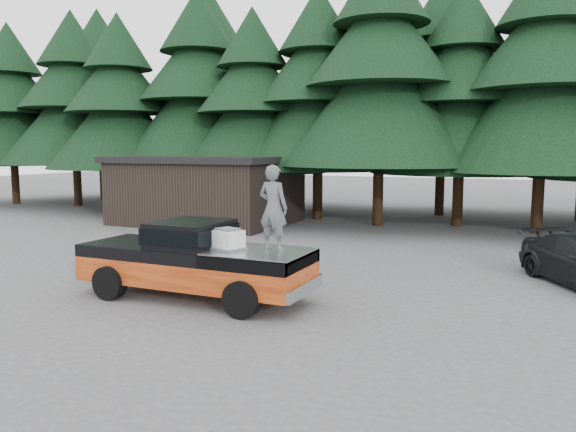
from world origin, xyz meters
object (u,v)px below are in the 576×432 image
at_px(pickup_truck, 195,272).
at_px(air_compressor, 228,240).
at_px(utility_building, 207,189).
at_px(man_on_bed, 273,208).

xyz_separation_m(pickup_truck, air_compressor, (1.06, -0.20, 0.89)).
xyz_separation_m(air_compressor, utility_building, (-8.48, 12.45, 0.12)).
xyz_separation_m(man_on_bed, utility_building, (-9.46, 12.04, -0.66)).
relative_size(man_on_bed, utility_building, 0.24).
bearing_deg(pickup_truck, man_on_bed, 6.08).
bearing_deg(air_compressor, utility_building, 141.36).
xyz_separation_m(pickup_truck, man_on_bed, (2.04, 0.22, 1.66)).
height_order(pickup_truck, utility_building, utility_building).
distance_m(air_compressor, man_on_bed, 1.32).
bearing_deg(man_on_bed, utility_building, -46.64).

